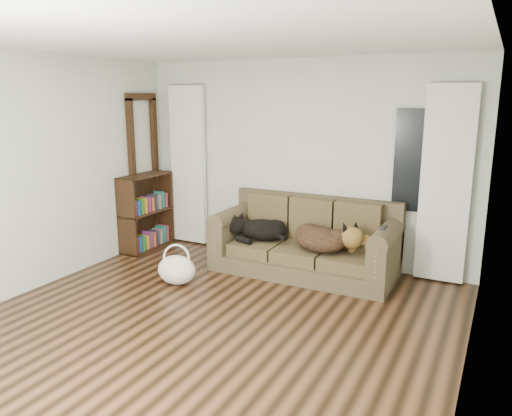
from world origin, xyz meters
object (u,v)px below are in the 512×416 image
at_px(bookshelf, 146,214).
at_px(sofa, 304,237).
at_px(dog_black_lab, 260,230).
at_px(dog_shepherd, 324,239).
at_px(tote_bag, 177,271).

bearing_deg(bookshelf, sofa, 1.88).
bearing_deg(sofa, bookshelf, -178.33).
xyz_separation_m(sofa, dog_black_lab, (-0.59, -0.02, 0.03)).
relative_size(sofa, dog_shepherd, 3.07).
bearing_deg(bookshelf, dog_shepherd, -0.51).
relative_size(dog_black_lab, dog_shepherd, 0.87).
bearing_deg(dog_black_lab, bookshelf, 173.98).
relative_size(sofa, bookshelf, 2.08).
distance_m(sofa, tote_bag, 1.58).
distance_m(dog_shepherd, tote_bag, 1.75).
bearing_deg(dog_black_lab, dog_shepherd, -13.02).
bearing_deg(dog_shepherd, dog_black_lab, 19.21).
distance_m(tote_bag, bookshelf, 1.57).
bearing_deg(tote_bag, dog_shepherd, 32.14).
height_order(sofa, dog_black_lab, sofa).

